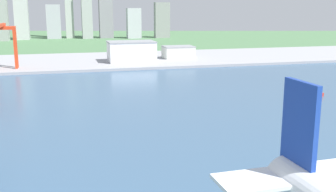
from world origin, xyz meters
The scene contains 8 objects.
ground_plane centered at (0.00, 300.00, 0.00)m, with size 2400.00×2400.00×0.00m, color #4A724A.
water_bay centered at (0.00, 240.00, 0.07)m, with size 840.00×360.00×0.15m, color #385675.
industrial_pier centered at (0.00, 490.00, 1.25)m, with size 840.00×140.00×2.50m, color #95969B.
tugboat_small centered at (129.43, 276.69, 2.03)m, with size 17.09×10.93×7.00m.
port_crane_red centered at (-72.75, 443.56, 30.79)m, with size 20.43×39.38×40.27m.
warehouse_main centered at (44.69, 464.98, 12.78)m, with size 47.20×31.87×20.52m.
warehouse_annex centered at (98.54, 479.50, 9.09)m, with size 32.60×23.76×13.14m.
distant_skyline centered at (-18.63, 826.86, 55.96)m, with size 350.16×70.18×159.30m.
Camera 1 is at (-24.98, 56.75, 56.40)m, focal length 43.51 mm.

